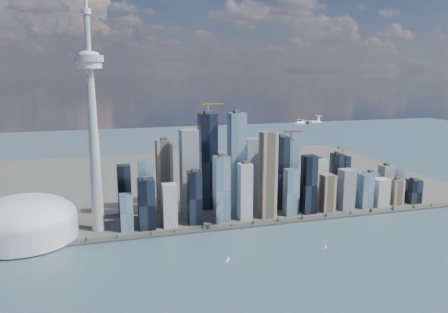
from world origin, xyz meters
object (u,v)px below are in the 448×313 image
object	(u,v)px
needle_tower	(92,119)
sailboat_east	(326,246)
airplane	(308,122)
sailboat_west	(228,259)
dome_stadium	(25,221)

from	to	relation	value
needle_tower	sailboat_east	world-z (taller)	needle_tower
airplane	sailboat_east	size ratio (longest dim) A/B	6.04
needle_tower	sailboat_west	world-z (taller)	needle_tower
needle_tower	sailboat_east	size ratio (longest dim) A/B	51.61
needle_tower	dome_stadium	bearing A→B (deg)	-175.91
needle_tower	airplane	xyz separation A→B (m)	(397.08, -156.55, -1.02)
sailboat_west	needle_tower	bearing A→B (deg)	110.39
dome_stadium	sailboat_west	distance (m)	416.23
dome_stadium	sailboat_east	distance (m)	591.39
needle_tower	dome_stadium	world-z (taller)	needle_tower
needle_tower	airplane	world-z (taller)	needle_tower
sailboat_west	sailboat_east	distance (m)	195.35
dome_stadium	airplane	size ratio (longest dim) A/B	3.11
needle_tower	sailboat_east	bearing A→B (deg)	-27.35
dome_stadium	sailboat_east	world-z (taller)	dome_stadium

